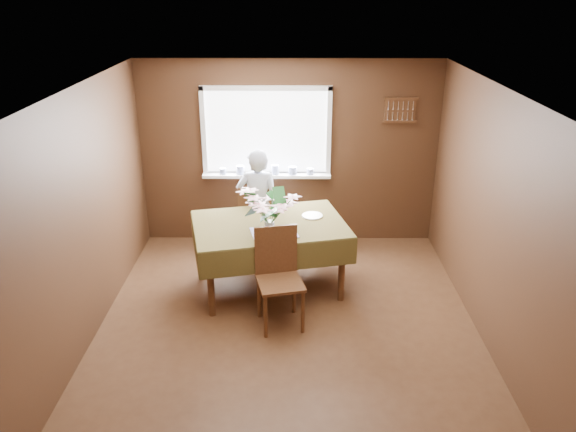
{
  "coord_description": "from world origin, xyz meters",
  "views": [
    {
      "loc": [
        0.04,
        -5.05,
        3.39
      ],
      "look_at": [
        0.0,
        0.55,
        1.05
      ],
      "focal_mm": 35.0,
      "sensor_mm": 36.0,
      "label": 1
    }
  ],
  "objects_px": {
    "chair_far": "(255,217)",
    "flower_bouquet": "(269,207)",
    "seated_woman": "(258,205)",
    "chair_near": "(278,273)",
    "dining_table": "(270,231)"
  },
  "relations": [
    {
      "from": "chair_near",
      "to": "flower_bouquet",
      "type": "bearing_deg",
      "value": 90.46
    },
    {
      "from": "seated_woman",
      "to": "flower_bouquet",
      "type": "relative_size",
      "value": 2.71
    },
    {
      "from": "seated_woman",
      "to": "chair_near",
      "type": "bearing_deg",
      "value": 102.52
    },
    {
      "from": "dining_table",
      "to": "chair_near",
      "type": "bearing_deg",
      "value": -93.48
    },
    {
      "from": "seated_woman",
      "to": "dining_table",
      "type": "bearing_deg",
      "value": 104.17
    },
    {
      "from": "chair_near",
      "to": "seated_woman",
      "type": "relative_size",
      "value": 0.71
    },
    {
      "from": "chair_far",
      "to": "seated_woman",
      "type": "height_order",
      "value": "seated_woman"
    },
    {
      "from": "chair_far",
      "to": "seated_woman",
      "type": "xyz_separation_m",
      "value": [
        0.05,
        -0.1,
        0.21
      ]
    },
    {
      "from": "dining_table",
      "to": "flower_bouquet",
      "type": "relative_size",
      "value": 3.51
    },
    {
      "from": "dining_table",
      "to": "flower_bouquet",
      "type": "bearing_deg",
      "value": -100.79
    },
    {
      "from": "seated_woman",
      "to": "flower_bouquet",
      "type": "bearing_deg",
      "value": 101.48
    },
    {
      "from": "chair_far",
      "to": "flower_bouquet",
      "type": "height_order",
      "value": "flower_bouquet"
    },
    {
      "from": "dining_table",
      "to": "seated_woman",
      "type": "xyz_separation_m",
      "value": [
        -0.18,
        0.77,
        0.02
      ]
    },
    {
      "from": "dining_table",
      "to": "seated_woman",
      "type": "distance_m",
      "value": 0.79
    },
    {
      "from": "dining_table",
      "to": "seated_woman",
      "type": "bearing_deg",
      "value": 90.0
    }
  ]
}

